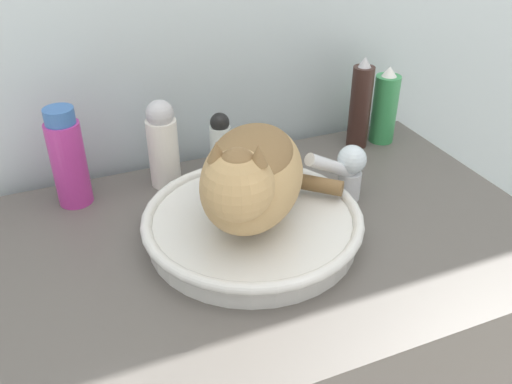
{
  "coord_description": "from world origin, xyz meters",
  "views": [
    {
      "loc": [
        -0.32,
        -0.39,
        1.44
      ],
      "look_at": [
        -0.04,
        0.3,
        0.98
      ],
      "focal_mm": 38.0,
      "sensor_mm": 36.0,
      "label": 1
    }
  ],
  "objects_px": {
    "spray_bottle_trigger": "(385,107)",
    "shampoo_bottle_tall": "(68,159)",
    "cat": "(251,173)",
    "deodorant_stick": "(221,144)",
    "faucet": "(347,169)",
    "lotion_bottle_white": "(163,144)",
    "hairspray_can_black": "(360,106)"
  },
  "relations": [
    {
      "from": "faucet",
      "to": "spray_bottle_trigger",
      "type": "relative_size",
      "value": 0.78
    },
    {
      "from": "faucet",
      "to": "hairspray_can_black",
      "type": "height_order",
      "value": "hairspray_can_black"
    },
    {
      "from": "shampoo_bottle_tall",
      "to": "hairspray_can_black",
      "type": "relative_size",
      "value": 0.93
    },
    {
      "from": "faucet",
      "to": "deodorant_stick",
      "type": "height_order",
      "value": "deodorant_stick"
    },
    {
      "from": "spray_bottle_trigger",
      "to": "shampoo_bottle_tall",
      "type": "bearing_deg",
      "value": 180.0
    },
    {
      "from": "faucet",
      "to": "deodorant_stick",
      "type": "bearing_deg",
      "value": -57.81
    },
    {
      "from": "faucet",
      "to": "shampoo_bottle_tall",
      "type": "height_order",
      "value": "shampoo_bottle_tall"
    },
    {
      "from": "cat",
      "to": "lotion_bottle_white",
      "type": "bearing_deg",
      "value": -127.99
    },
    {
      "from": "cat",
      "to": "deodorant_stick",
      "type": "relative_size",
      "value": 2.38
    },
    {
      "from": "deodorant_stick",
      "to": "shampoo_bottle_tall",
      "type": "xyz_separation_m",
      "value": [
        -0.29,
        0.0,
        0.03
      ]
    },
    {
      "from": "hairspray_can_black",
      "to": "faucet",
      "type": "bearing_deg",
      "value": -126.85
    },
    {
      "from": "lotion_bottle_white",
      "to": "shampoo_bottle_tall",
      "type": "xyz_separation_m",
      "value": [
        -0.18,
        0.0,
        0.0
      ]
    },
    {
      "from": "cat",
      "to": "deodorant_stick",
      "type": "height_order",
      "value": "cat"
    },
    {
      "from": "cat",
      "to": "lotion_bottle_white",
      "type": "relative_size",
      "value": 1.77
    },
    {
      "from": "faucet",
      "to": "hairspray_can_black",
      "type": "distance_m",
      "value": 0.24
    },
    {
      "from": "cat",
      "to": "deodorant_stick",
      "type": "bearing_deg",
      "value": -154.49
    },
    {
      "from": "cat",
      "to": "shampoo_bottle_tall",
      "type": "bearing_deg",
      "value": -100.36
    },
    {
      "from": "deodorant_stick",
      "to": "spray_bottle_trigger",
      "type": "bearing_deg",
      "value": 0.0
    },
    {
      "from": "lotion_bottle_white",
      "to": "shampoo_bottle_tall",
      "type": "height_order",
      "value": "shampoo_bottle_tall"
    },
    {
      "from": "spray_bottle_trigger",
      "to": "deodorant_stick",
      "type": "height_order",
      "value": "spray_bottle_trigger"
    },
    {
      "from": "lotion_bottle_white",
      "to": "deodorant_stick",
      "type": "bearing_deg",
      "value": 0.0
    },
    {
      "from": "spray_bottle_trigger",
      "to": "cat",
      "type": "bearing_deg",
      "value": -149.77
    },
    {
      "from": "faucet",
      "to": "deodorant_stick",
      "type": "distance_m",
      "value": 0.26
    },
    {
      "from": "faucet",
      "to": "lotion_bottle_white",
      "type": "relative_size",
      "value": 0.77
    },
    {
      "from": "cat",
      "to": "faucet",
      "type": "height_order",
      "value": "cat"
    },
    {
      "from": "lotion_bottle_white",
      "to": "faucet",
      "type": "bearing_deg",
      "value": -31.98
    },
    {
      "from": "cat",
      "to": "lotion_bottle_white",
      "type": "xyz_separation_m",
      "value": [
        -0.09,
        0.25,
        -0.05
      ]
    },
    {
      "from": "spray_bottle_trigger",
      "to": "hairspray_can_black",
      "type": "xyz_separation_m",
      "value": [
        -0.07,
        0.0,
        0.01
      ]
    },
    {
      "from": "cat",
      "to": "lotion_bottle_white",
      "type": "distance_m",
      "value": 0.27
    },
    {
      "from": "shampoo_bottle_tall",
      "to": "faucet",
      "type": "bearing_deg",
      "value": -21.5
    },
    {
      "from": "cat",
      "to": "shampoo_bottle_tall",
      "type": "relative_size",
      "value": 1.65
    },
    {
      "from": "lotion_bottle_white",
      "to": "shampoo_bottle_tall",
      "type": "bearing_deg",
      "value": 180.0
    }
  ]
}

